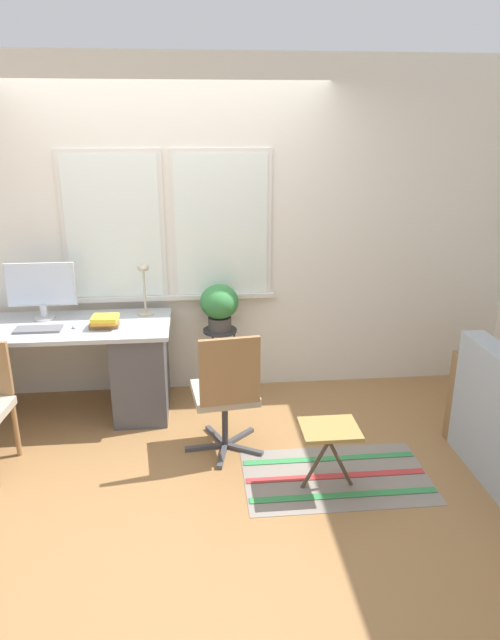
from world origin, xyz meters
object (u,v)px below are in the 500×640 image
at_px(monitor, 41,288).
at_px(keyboard, 38,329).
at_px(plant_stand, 220,336).
at_px(folding_stool, 329,434).
at_px(book_stack, 105,321).
at_px(desk_lamp, 144,283).
at_px(office_chair_swivel, 226,392).
at_px(potted_plant, 219,304).
at_px(mouse, 75,326).

bearing_deg(monitor, keyboard, -87.02).
xyz_separation_m(plant_stand, folding_stool, (0.61, -1.37, -0.15)).
bearing_deg(book_stack, desk_lamp, 46.21).
bearing_deg(desk_lamp, book_stack, -133.79).
height_order(monitor, office_chair_swivel, monitor).
xyz_separation_m(office_chair_swivel, potted_plant, (0.00, 0.91, 0.33)).
xyz_separation_m(keyboard, potted_plant, (1.35, 0.33, 0.05)).
relative_size(keyboard, potted_plant, 0.89).
relative_size(monitor, potted_plant, 1.38).
distance_m(desk_lamp, office_chair_swivel, 1.19).
bearing_deg(monitor, desk_lamp, 3.40).
height_order(monitor, desk_lamp, monitor).
distance_m(office_chair_swivel, folding_stool, 0.77).
bearing_deg(desk_lamp, potted_plant, 2.00).
relative_size(potted_plant, folding_stool, 0.87).
bearing_deg(keyboard, plant_stand, 13.59).
bearing_deg(potted_plant, desk_lamp, -178.00).
height_order(mouse, desk_lamp, desk_lamp).
xyz_separation_m(desk_lamp, book_stack, (-0.28, -0.29, -0.21)).
bearing_deg(plant_stand, book_stack, -160.26).
bearing_deg(folding_stool, keyboard, 152.00).
distance_m(monitor, folding_stool, 2.44).
bearing_deg(office_chair_swivel, book_stack, -41.26).
bearing_deg(mouse, desk_lamp, 29.17).
bearing_deg(potted_plant, keyboard, -166.41).
distance_m(mouse, desk_lamp, 0.62).
bearing_deg(office_chair_swivel, monitor, -38.39).
bearing_deg(folding_stool, book_stack, 144.41).
distance_m(plant_stand, potted_plant, 0.28).
height_order(keyboard, folding_stool, keyboard).
distance_m(office_chair_swivel, potted_plant, 0.97).
bearing_deg(monitor, book_stack, -26.29).
bearing_deg(mouse, office_chair_swivel, -29.20).
xyz_separation_m(potted_plant, folding_stool, (0.61, -1.37, -0.43)).
distance_m(book_stack, folding_stool, 1.86).
xyz_separation_m(keyboard, plant_stand, (1.35, 0.33, -0.23)).
bearing_deg(book_stack, potted_plant, 19.74).
distance_m(book_stack, plant_stand, 0.96).
relative_size(keyboard, office_chair_swivel, 0.37).
xyz_separation_m(office_chair_swivel, folding_stool, (0.61, -0.46, -0.09)).
distance_m(mouse, office_chair_swivel, 1.28).
xyz_separation_m(desk_lamp, office_chair_swivel, (0.59, -0.89, -0.54)).
xyz_separation_m(office_chair_swivel, plant_stand, (0.00, 0.91, 0.06)).
bearing_deg(monitor, plant_stand, 2.79).
relative_size(keyboard, mouse, 5.86).
bearing_deg(keyboard, office_chair_swivel, -23.38).
distance_m(mouse, potted_plant, 1.13).
bearing_deg(plant_stand, mouse, -164.59).
relative_size(mouse, book_stack, 0.26).
relative_size(keyboard, plant_stand, 0.57).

